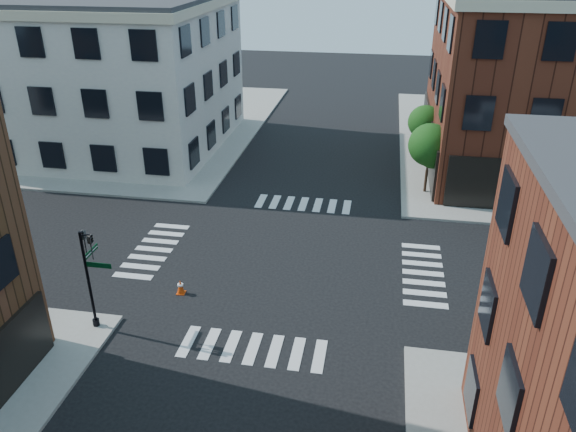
# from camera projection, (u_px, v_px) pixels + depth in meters

# --- Properties ---
(ground) EXTENTS (120.00, 120.00, 0.00)m
(ground) POSITION_uv_depth(u_px,v_px,m) (283.00, 261.00, 28.72)
(ground) COLOR black
(ground) RESTS_ON ground
(sidewalk_nw) EXTENTS (30.00, 30.00, 0.15)m
(sidewalk_nw) POSITION_uv_depth(u_px,v_px,m) (95.00, 122.00, 50.47)
(sidewalk_nw) COLOR gray
(sidewalk_nw) RESTS_ON ground
(building_nw) EXTENTS (22.00, 16.00, 11.00)m
(building_nw) POSITION_uv_depth(u_px,v_px,m) (78.00, 74.00, 43.35)
(building_nw) COLOR silver
(building_nw) RESTS_ON ground
(tree_near) EXTENTS (2.69, 2.69, 4.49)m
(tree_near) POSITION_uv_depth(u_px,v_px,m) (431.00, 147.00, 35.00)
(tree_near) COLOR black
(tree_near) RESTS_ON ground
(tree_far) EXTENTS (2.43, 2.43, 4.07)m
(tree_far) POSITION_uv_depth(u_px,v_px,m) (426.00, 124.00, 40.43)
(tree_far) COLOR black
(tree_far) RESTS_ON ground
(signal_pole) EXTENTS (1.29, 1.24, 4.60)m
(signal_pole) POSITION_uv_depth(u_px,v_px,m) (90.00, 269.00, 22.58)
(signal_pole) COLOR black
(signal_pole) RESTS_ON ground
(traffic_cone) EXTENTS (0.41, 0.41, 0.71)m
(traffic_cone) POSITION_uv_depth(u_px,v_px,m) (181.00, 287.00, 25.94)
(traffic_cone) COLOR #D83E09
(traffic_cone) RESTS_ON ground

